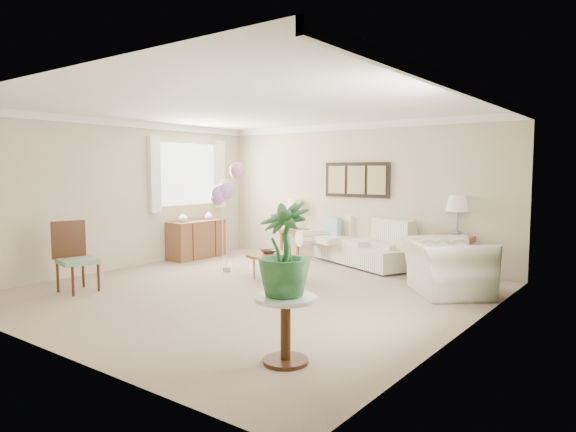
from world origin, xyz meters
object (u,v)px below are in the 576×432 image
(coffee_table, at_px, (271,255))
(balloon_cluster, at_px, (225,189))
(accent_chair, at_px, (75,255))
(armchair, at_px, (446,267))
(sofa, at_px, (366,246))

(coffee_table, xyz_separation_m, balloon_cluster, (-0.96, -0.02, 1.04))
(accent_chair, bearing_deg, armchair, 34.90)
(coffee_table, relative_size, accent_chair, 0.80)
(coffee_table, xyz_separation_m, accent_chair, (-1.71, -2.34, 0.15))
(sofa, distance_m, coffee_table, 2.12)
(sofa, distance_m, armchair, 2.40)
(coffee_table, bearing_deg, sofa, 73.12)
(accent_chair, bearing_deg, sofa, 61.90)
(coffee_table, bearing_deg, balloon_cluster, -178.53)
(coffee_table, height_order, balloon_cluster, balloon_cluster)
(sofa, bearing_deg, coffee_table, -106.88)
(sofa, height_order, balloon_cluster, balloon_cluster)
(sofa, xyz_separation_m, coffee_table, (-0.61, -2.03, 0.04))
(armchair, bearing_deg, coffee_table, 63.77)
(balloon_cluster, bearing_deg, armchair, 11.00)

